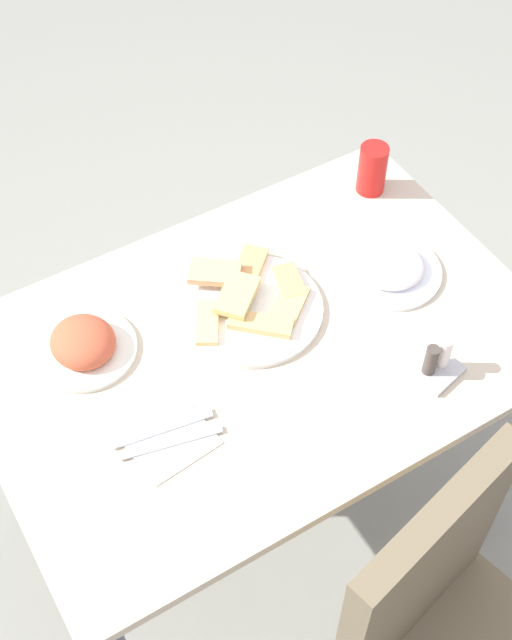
# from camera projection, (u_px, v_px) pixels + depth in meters

# --- Properties ---
(ground_plane) EXTENTS (6.00, 6.00, 0.00)m
(ground_plane) POSITION_uv_depth(u_px,v_px,m) (259.00, 511.00, 2.33)
(ground_plane) COLOR gray
(dining_table) EXTENTS (1.13, 0.76, 0.75)m
(dining_table) POSITION_uv_depth(u_px,v_px,m) (260.00, 368.00, 1.82)
(dining_table) COLOR beige
(dining_table) RESTS_ON ground_plane
(pide_platter) EXTENTS (0.30, 0.31, 0.04)m
(pide_platter) POSITION_uv_depth(u_px,v_px,m) (249.00, 303.00, 1.80)
(pide_platter) COLOR white
(pide_platter) RESTS_ON dining_table
(salad_plate_greens) EXTENTS (0.22, 0.22, 0.04)m
(salad_plate_greens) POSITION_uv_depth(u_px,v_px,m) (390.00, 268.00, 1.86)
(salad_plate_greens) COLOR white
(salad_plate_greens) RESTS_ON dining_table
(salad_plate_rice) EXTENTS (0.21, 0.21, 0.07)m
(salad_plate_rice) POSITION_uv_depth(u_px,v_px,m) (83.00, 344.00, 1.72)
(salad_plate_rice) COLOR white
(salad_plate_rice) RESTS_ON dining_table
(soda_can) EXTENTS (0.09, 0.09, 0.12)m
(soda_can) POSITION_uv_depth(u_px,v_px,m) (372.00, 169.00, 1.99)
(soda_can) COLOR red
(soda_can) RESTS_ON dining_table
(paper_napkin) EXTENTS (0.17, 0.17, 0.00)m
(paper_napkin) POSITION_uv_depth(u_px,v_px,m) (167.00, 436.00, 1.61)
(paper_napkin) COLOR white
(paper_napkin) RESTS_ON dining_table
(fork) EXTENTS (0.20, 0.05, 0.00)m
(fork) POSITION_uv_depth(u_px,v_px,m) (163.00, 428.00, 1.62)
(fork) COLOR silver
(fork) RESTS_ON paper_napkin
(spoon) EXTENTS (0.19, 0.06, 0.00)m
(spoon) POSITION_uv_depth(u_px,v_px,m) (171.00, 442.00, 1.60)
(spoon) COLOR silver
(spoon) RESTS_ON paper_napkin
(condiment_caddy) EXTENTS (0.11, 0.11, 0.09)m
(condiment_caddy) POSITION_uv_depth(u_px,v_px,m) (436.00, 363.00, 1.69)
(condiment_caddy) COLOR #B2B2B7
(condiment_caddy) RESTS_ON dining_table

